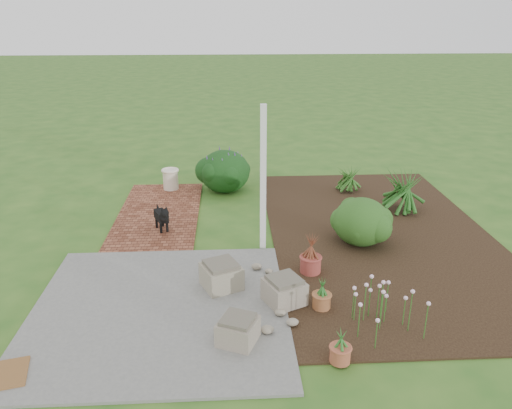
{
  "coord_description": "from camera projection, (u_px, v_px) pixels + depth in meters",
  "views": [
    {
      "loc": [
        -0.25,
        -7.69,
        3.88
      ],
      "look_at": [
        0.2,
        0.4,
        0.7
      ],
      "focal_mm": 35.0,
      "sensor_mm": 36.0,
      "label": 1
    }
  ],
  "objects": [
    {
      "name": "stone_trough_mid",
      "position": [
        284.0,
        292.0,
        6.96
      ],
      "size": [
        0.65,
        0.65,
        0.33
      ],
      "primitive_type": "cube",
      "rotation": [
        0.0,
        0.0,
        0.43
      ],
      "color": "#76675C",
      "rests_on": "concrete_patio"
    },
    {
      "name": "terracotta_pot_small_right",
      "position": [
        340.0,
        354.0,
        5.81
      ],
      "size": [
        0.3,
        0.3,
        0.21
      ],
      "primitive_type": "cylinder",
      "rotation": [
        0.0,
        0.0,
        0.26
      ],
      "color": "#A35137",
      "rests_on": "garden_bed"
    },
    {
      "name": "veranda_post",
      "position": [
        263.0,
        180.0,
        8.23
      ],
      "size": [
        0.1,
        0.1,
        2.5
      ],
      "primitive_type": "cube",
      "color": "white",
      "rests_on": "ground"
    },
    {
      "name": "pink_flower_patch",
      "position": [
        388.0,
        309.0,
        6.29
      ],
      "size": [
        1.13,
        1.13,
        0.63
      ],
      "primitive_type": null,
      "rotation": [
        0.0,
        0.0,
        -0.15
      ],
      "color": "#113D0F",
      "rests_on": "garden_bed"
    },
    {
      "name": "agapanthus_clump_front",
      "position": [
        348.0,
        176.0,
        11.21
      ],
      "size": [
        1.0,
        1.0,
        0.68
      ],
      "primitive_type": null,
      "rotation": [
        0.0,
        0.0,
        0.39
      ],
      "color": "#0D3E0F",
      "rests_on": "garden_bed"
    },
    {
      "name": "cream_ceramic_urn",
      "position": [
        171.0,
        179.0,
        11.34
      ],
      "size": [
        0.44,
        0.44,
        0.45
      ],
      "primitive_type": "cylinder",
      "rotation": [
        0.0,
        0.0,
        0.37
      ],
      "color": "#F2E1C7",
      "rests_on": "brick_path"
    },
    {
      "name": "stone_trough_far",
      "position": [
        221.0,
        276.0,
        7.34
      ],
      "size": [
        0.68,
        0.68,
        0.34
      ],
      "primitive_type": "cube",
      "rotation": [
        0.0,
        0.0,
        0.42
      ],
      "color": "gray",
      "rests_on": "concrete_patio"
    },
    {
      "name": "terracotta_pot_small_left",
      "position": [
        322.0,
        301.0,
        6.87
      ],
      "size": [
        0.32,
        0.32,
        0.21
      ],
      "primitive_type": "cylinder",
      "rotation": [
        0.0,
        0.0,
        -0.35
      ],
      "color": "#9B5C34",
      "rests_on": "garden_bed"
    },
    {
      "name": "terracotta_pot_bronze",
      "position": [
        311.0,
        264.0,
        7.79
      ],
      "size": [
        0.33,
        0.33,
        0.26
      ],
      "primitive_type": "cylinder",
      "rotation": [
        0.0,
        0.0,
        0.03
      ],
      "color": "#943A32",
      "rests_on": "garden_bed"
    },
    {
      "name": "purple_flowering_bush",
      "position": [
        225.0,
        170.0,
        11.27
      ],
      "size": [
        1.18,
        1.18,
        0.97
      ],
      "primitive_type": "ellipsoid",
      "rotation": [
        0.0,
        0.0,
        0.04
      ],
      "color": "black",
      "rests_on": "ground"
    },
    {
      "name": "evergreen_shrub",
      "position": [
        361.0,
        220.0,
        8.68
      ],
      "size": [
        1.3,
        1.3,
        0.84
      ],
      "primitive_type": "ellipsoid",
      "rotation": [
        0.0,
        0.0,
        0.41
      ],
      "color": "#143610",
      "rests_on": "garden_bed"
    },
    {
      "name": "ground",
      "position": [
        246.0,
        251.0,
        8.58
      ],
      "size": [
        80.0,
        80.0,
        0.0
      ],
      "primitive_type": "plane",
      "color": "#2B5D1D",
      "rests_on": "ground"
    },
    {
      "name": "concrete_patio",
      "position": [
        160.0,
        309.0,
        6.88
      ],
      "size": [
        3.5,
        3.5,
        0.04
      ],
      "primitive_type": "cube",
      "color": "slate",
      "rests_on": "ground"
    },
    {
      "name": "stone_trough_near",
      "position": [
        238.0,
        331.0,
        6.13
      ],
      "size": [
        0.58,
        0.58,
        0.3
      ],
      "primitive_type": "cube",
      "rotation": [
        0.0,
        0.0,
        -0.41
      ],
      "color": "#706457",
      "rests_on": "concrete_patio"
    },
    {
      "name": "brick_path",
      "position": [
        159.0,
        213.0,
        10.11
      ],
      "size": [
        1.6,
        3.5,
        0.04
      ],
      "primitive_type": "cube",
      "color": "brown",
      "rests_on": "ground"
    },
    {
      "name": "garden_bed",
      "position": [
        380.0,
        235.0,
        9.16
      ],
      "size": [
        4.0,
        7.0,
        0.03
      ],
      "primitive_type": "cube",
      "color": "black",
      "rests_on": "ground"
    },
    {
      "name": "black_dog",
      "position": [
        162.0,
        216.0,
        9.17
      ],
      "size": [
        0.33,
        0.54,
        0.49
      ],
      "rotation": [
        0.0,
        0.0,
        0.42
      ],
      "color": "black",
      "rests_on": "brick_path"
    },
    {
      "name": "agapanthus_clump_back",
      "position": [
        402.0,
        188.0,
        10.03
      ],
      "size": [
        1.15,
        1.15,
        1.0
      ],
      "primitive_type": null,
      "rotation": [
        0.0,
        0.0,
        -0.03
      ],
      "color": "#11410E",
      "rests_on": "garden_bed"
    }
  ]
}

